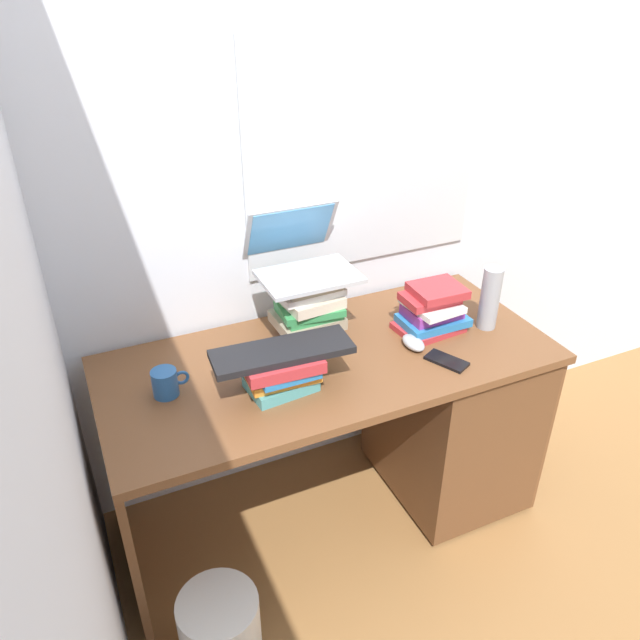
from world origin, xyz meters
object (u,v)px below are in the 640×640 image
at_px(desk, 424,410).
at_px(wastebasket, 221,635).
at_px(book_stack_side, 432,310).
at_px(book_stack_tall, 309,308).
at_px(book_stack_keyboard_riser, 281,370).
at_px(cell_phone, 447,361).
at_px(computer_mouse, 413,343).
at_px(mug, 166,383).
at_px(water_bottle, 490,298).
at_px(keyboard, 282,351).
at_px(laptop, 301,256).

height_order(desk, wastebasket, desk).
bearing_deg(book_stack_side, book_stack_tall, 162.27).
bearing_deg(book_stack_tall, book_stack_keyboard_riser, -129.04).
bearing_deg(desk, book_stack_tall, 156.77).
distance_m(book_stack_keyboard_riser, cell_phone, 0.55).
height_order(book_stack_side, cell_phone, book_stack_side).
xyz_separation_m(book_stack_tall, computer_mouse, (0.29, -0.21, -0.10)).
height_order(book_stack_keyboard_riser, cell_phone, book_stack_keyboard_riser).
bearing_deg(book_stack_side, cell_phone, -108.58).
distance_m(mug, water_bottle, 1.13).
distance_m(desk, keyboard, 0.75).
bearing_deg(book_stack_keyboard_riser, wastebasket, -136.72).
distance_m(desk, cell_phone, 0.38).
distance_m(desk, book_stack_tall, 0.62).
distance_m(mug, cell_phone, 0.89).
bearing_deg(computer_mouse, desk, 21.22).
bearing_deg(mug, desk, -2.76).
distance_m(book_stack_keyboard_riser, water_bottle, 0.80).
bearing_deg(book_stack_side, computer_mouse, -146.98).
bearing_deg(book_stack_keyboard_riser, book_stack_tall, 50.96).
distance_m(cell_phone, wastebasket, 1.08).
relative_size(desk, mug, 13.22).
xyz_separation_m(book_stack_keyboard_riser, laptop, (0.20, 0.31, 0.21)).
relative_size(book_stack_keyboard_riser, keyboard, 0.57).
xyz_separation_m(book_stack_tall, mug, (-0.52, -0.13, -0.07)).
bearing_deg(wastebasket, mug, 88.66).
height_order(desk, book_stack_tall, book_stack_tall).
distance_m(computer_mouse, mug, 0.82).
relative_size(mug, cell_phone, 0.83).
bearing_deg(mug, wastebasket, -91.34).
relative_size(laptop, computer_mouse, 3.12).
bearing_deg(cell_phone, book_stack_tall, 110.29).
height_order(mug, wastebasket, mug).
relative_size(laptop, keyboard, 0.77).
distance_m(book_stack_tall, book_stack_keyboard_riser, 0.31).
bearing_deg(wastebasket, book_stack_tall, 46.36).
distance_m(water_bottle, cell_phone, 0.31).
distance_m(desk, mug, 0.99).
relative_size(desk, cell_phone, 11.00).
xyz_separation_m(keyboard, wastebasket, (-0.34, -0.31, -0.72)).
relative_size(keyboard, water_bottle, 1.84).
height_order(desk, cell_phone, cell_phone).
xyz_separation_m(book_stack_tall, wastebasket, (-0.53, -0.56, -0.70)).
height_order(computer_mouse, cell_phone, computer_mouse).
bearing_deg(mug, book_stack_keyboard_riser, -19.36).
bearing_deg(water_bottle, laptop, 156.13).
bearing_deg(book_stack_tall, book_stack_side, -17.73).
bearing_deg(computer_mouse, keyboard, -175.98).
relative_size(book_stack_side, computer_mouse, 2.40).
relative_size(book_stack_tall, book_stack_side, 0.93).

